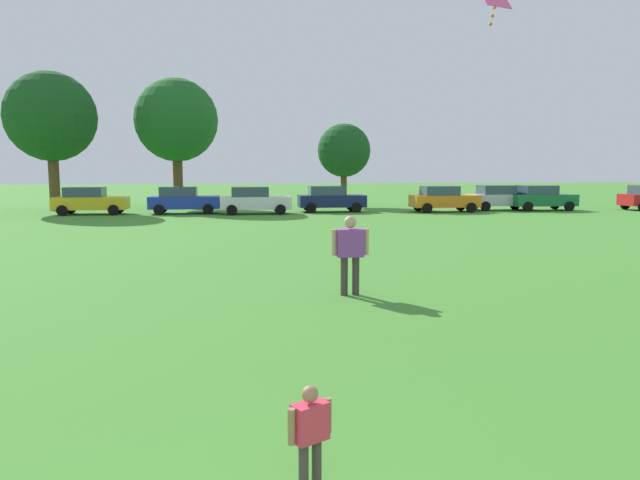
# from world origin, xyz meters

# --- Properties ---
(ground_plane) EXTENTS (160.00, 160.00, 0.00)m
(ground_plane) POSITION_xyz_m (0.00, 30.00, 0.00)
(ground_plane) COLOR #42842D
(child_kite_flyer) EXTENTS (0.40, 0.30, 0.94)m
(child_kite_flyer) POSITION_xyz_m (0.44, 2.52, 0.56)
(child_kite_flyer) COLOR #3F3833
(child_kite_flyer) RESTS_ON ground
(adult_bystander) EXTENTS (0.83, 0.33, 1.75)m
(adult_bystander) POSITION_xyz_m (2.32, 10.26, 1.04)
(adult_bystander) COLOR #3F3833
(adult_bystander) RESTS_ON ground
(kite) EXTENTS (0.99, 0.70, 1.03)m
(kite) POSITION_xyz_m (6.92, 13.52, 7.30)
(kite) COLOR #F24C8C
(parked_car_yellow_0) EXTENTS (4.30, 2.02, 1.68)m
(parked_car_yellow_0) POSITION_xyz_m (-8.94, 35.15, 0.86)
(parked_car_yellow_0) COLOR yellow
(parked_car_yellow_0) RESTS_ON ground
(parked_car_blue_1) EXTENTS (4.30, 2.02, 1.68)m
(parked_car_blue_1) POSITION_xyz_m (-3.35, 35.08, 0.86)
(parked_car_blue_1) COLOR #1E38AD
(parked_car_blue_1) RESTS_ON ground
(parked_car_white_2) EXTENTS (4.30, 2.02, 1.68)m
(parked_car_white_2) POSITION_xyz_m (1.01, 34.11, 0.86)
(parked_car_white_2) COLOR white
(parked_car_white_2) RESTS_ON ground
(parked_car_navy_3) EXTENTS (4.30, 2.02, 1.68)m
(parked_car_navy_3) POSITION_xyz_m (5.98, 35.35, 0.86)
(parked_car_navy_3) COLOR #141E4C
(parked_car_navy_3) RESTS_ON ground
(parked_car_orange_4) EXTENTS (4.30, 2.02, 1.68)m
(parked_car_orange_4) POSITION_xyz_m (13.21, 34.24, 0.86)
(parked_car_orange_4) COLOR orange
(parked_car_orange_4) RESTS_ON ground
(parked_car_silver_5) EXTENTS (4.30, 2.02, 1.68)m
(parked_car_silver_5) POSITION_xyz_m (17.59, 35.33, 0.86)
(parked_car_silver_5) COLOR silver
(parked_car_silver_5) RESTS_ON ground
(parked_car_green_6) EXTENTS (4.30, 2.02, 1.68)m
(parked_car_green_6) POSITION_xyz_m (20.18, 34.58, 0.86)
(parked_car_green_6) COLOR #196B38
(parked_car_green_6) RESTS_ON ground
(tree_far_left) EXTENTS (5.86, 5.86, 9.13)m
(tree_far_left) POSITION_xyz_m (-12.08, 39.13, 6.17)
(tree_far_left) COLOR brown
(tree_far_left) RESTS_ON ground
(tree_center) EXTENTS (5.90, 5.90, 9.20)m
(tree_center) POSITION_xyz_m (-4.22, 41.37, 6.21)
(tree_center) COLOR brown
(tree_center) RESTS_ON ground
(tree_far_right) EXTENTS (3.90, 3.90, 6.08)m
(tree_far_right) POSITION_xyz_m (7.83, 40.58, 4.10)
(tree_far_right) COLOR brown
(tree_far_right) RESTS_ON ground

